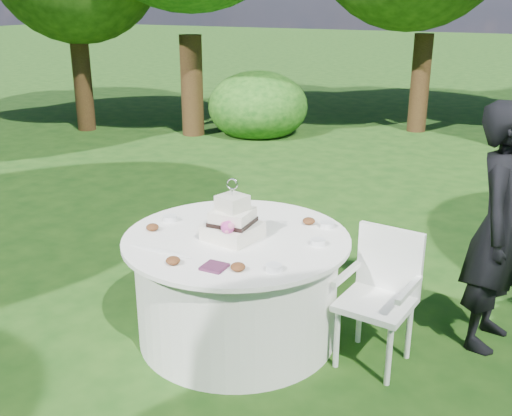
{
  "coord_description": "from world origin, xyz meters",
  "views": [
    {
      "loc": [
        1.83,
        -3.32,
        2.32
      ],
      "look_at": [
        0.15,
        0.0,
        1.0
      ],
      "focal_mm": 42.0,
      "sensor_mm": 36.0,
      "label": 1
    }
  ],
  "objects_px": {
    "table": "(237,286)",
    "chair": "(381,288)",
    "cake": "(232,223)",
    "napkins": "(214,267)",
    "guest": "(500,228)"
  },
  "relations": [
    {
      "from": "napkins",
      "to": "chair",
      "type": "bearing_deg",
      "value": 39.12
    },
    {
      "from": "guest",
      "to": "chair",
      "type": "xyz_separation_m",
      "value": [
        -0.63,
        -0.55,
        -0.33
      ]
    },
    {
      "from": "napkins",
      "to": "table",
      "type": "height_order",
      "value": "napkins"
    },
    {
      "from": "cake",
      "to": "napkins",
      "type": "bearing_deg",
      "value": -74.28
    },
    {
      "from": "cake",
      "to": "chair",
      "type": "xyz_separation_m",
      "value": [
        0.98,
        0.23,
        -0.36
      ]
    },
    {
      "from": "napkins",
      "to": "cake",
      "type": "xyz_separation_m",
      "value": [
        -0.13,
        0.46,
        0.1
      ]
    },
    {
      "from": "guest",
      "to": "table",
      "type": "xyz_separation_m",
      "value": [
        -1.61,
        -0.74,
        -0.47
      ]
    },
    {
      "from": "napkins",
      "to": "table",
      "type": "bearing_deg",
      "value": 103.81
    },
    {
      "from": "guest",
      "to": "napkins",
      "type": "bearing_deg",
      "value": 137.45
    },
    {
      "from": "chair",
      "to": "table",
      "type": "bearing_deg",
      "value": -169.17
    },
    {
      "from": "napkins",
      "to": "guest",
      "type": "height_order",
      "value": "guest"
    },
    {
      "from": "napkins",
      "to": "guest",
      "type": "distance_m",
      "value": 1.94
    },
    {
      "from": "napkins",
      "to": "table",
      "type": "xyz_separation_m",
      "value": [
        -0.12,
        0.51,
        -0.39
      ]
    },
    {
      "from": "table",
      "to": "chair",
      "type": "bearing_deg",
      "value": 10.83
    },
    {
      "from": "cake",
      "to": "table",
      "type": "bearing_deg",
      "value": 81.82
    }
  ]
}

